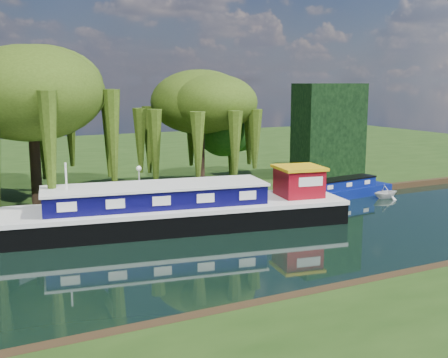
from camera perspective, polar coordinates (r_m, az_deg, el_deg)
ground at (r=29.26m, az=-2.90°, el=-7.34°), size 120.00×120.00×0.00m
far_bank at (r=61.20m, az=-15.97°, el=1.64°), size 120.00×52.00×0.45m
dutch_barge at (r=33.67m, az=-4.66°, el=-3.13°), size 21.25×8.05×4.38m
narrowboat at (r=42.46m, az=11.00°, el=-1.24°), size 11.10×3.05×1.60m
white_cruiser at (r=43.75m, az=16.08°, el=-1.89°), size 2.21×1.92×1.15m
willow_left at (r=38.75m, az=-18.99°, el=8.08°), size 8.42×8.42×10.09m
willow_right at (r=41.89m, az=-2.48°, el=6.86°), size 6.72×6.72×8.19m
tree_far_right at (r=46.02m, az=0.86°, el=5.41°), size 4.05×4.05×6.63m
conifer_hedge at (r=50.00m, az=10.59°, el=4.94°), size 6.00×3.00×8.00m
lamppost at (r=38.44m, az=-8.63°, el=0.46°), size 0.36×0.36×2.56m
mooring_posts at (r=36.45m, az=-9.02°, el=-2.42°), size 19.16×0.16×1.00m
reeds_near at (r=26.83m, az=17.74°, el=-8.21°), size 33.70×1.50×1.10m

